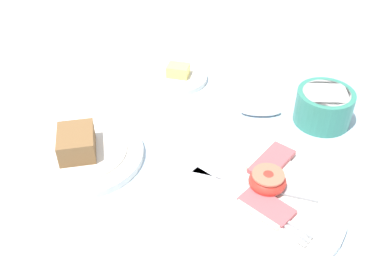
% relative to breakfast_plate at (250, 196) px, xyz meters
% --- Properties ---
extents(ground_plane, '(3.00, 3.00, 0.00)m').
position_rel_breakfast_plate_xyz_m(ground_plane, '(-0.07, -0.01, -0.01)').
color(ground_plane, '#A3BCD1').
extents(breakfast_plate, '(0.26, 0.26, 0.04)m').
position_rel_breakfast_plate_xyz_m(breakfast_plate, '(0.00, 0.00, 0.00)').
color(breakfast_plate, silver).
rests_on(breakfast_plate, ground_plane).
extents(bread_plate, '(0.18, 0.18, 0.05)m').
position_rel_breakfast_plate_xyz_m(bread_plate, '(-0.26, -0.02, 0.00)').
color(bread_plate, silver).
rests_on(bread_plate, ground_plane).
extents(sugar_cup, '(0.09, 0.09, 0.06)m').
position_rel_breakfast_plate_xyz_m(sugar_cup, '(0.05, 0.22, 0.02)').
color(sugar_cup, '#337F6B').
rests_on(sugar_cup, ground_plane).
extents(butter_dish, '(0.11, 0.11, 0.03)m').
position_rel_breakfast_plate_xyz_m(butter_dish, '(-0.23, 0.24, -0.00)').
color(butter_dish, silver).
rests_on(butter_dish, ground_plane).
extents(teaspoon_by_saucer, '(0.18, 0.10, 0.01)m').
position_rel_breakfast_plate_xyz_m(teaspoon_by_saucer, '(-0.07, 0.19, -0.00)').
color(teaspoon_by_saucer, silver).
rests_on(teaspoon_by_saucer, ground_plane).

